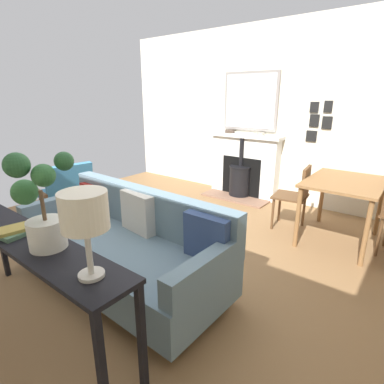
{
  "coord_description": "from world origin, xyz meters",
  "views": [
    {
      "loc": [
        2.23,
        2.35,
        1.66
      ],
      "look_at": [
        -0.44,
        0.27,
        0.58
      ],
      "focal_mm": 28.29,
      "sensor_mm": 36.0,
      "label": 1
    }
  ],
  "objects_px": {
    "table_lamp_far_end": "(84,214)",
    "potted_plant": "(40,204)",
    "armchair_accent": "(67,189)",
    "console_table": "(30,249)",
    "mantel_bowl_near": "(230,131)",
    "fireplace": "(243,169)",
    "dining_table": "(344,189)",
    "dining_chair_near_fireplace": "(297,193)",
    "sofa": "(125,246)",
    "mantel_bowl_far": "(261,134)",
    "ottoman": "(166,221)",
    "book_stack": "(19,230)"
  },
  "relations": [
    {
      "from": "mantel_bowl_far",
      "to": "ottoman",
      "type": "xyz_separation_m",
      "value": [
        2.09,
        -0.15,
        -0.85
      ]
    },
    {
      "from": "console_table",
      "to": "dining_chair_near_fireplace",
      "type": "height_order",
      "value": "dining_chair_near_fireplace"
    },
    {
      "from": "table_lamp_far_end",
      "to": "ottoman",
      "type": "bearing_deg",
      "value": -148.85
    },
    {
      "from": "mantel_bowl_near",
      "to": "ottoman",
      "type": "bearing_deg",
      "value": 11.45
    },
    {
      "from": "fireplace",
      "to": "book_stack",
      "type": "xyz_separation_m",
      "value": [
        3.72,
        0.27,
        0.3
      ]
    },
    {
      "from": "potted_plant",
      "to": "table_lamp_far_end",
      "type": "bearing_deg",
      "value": 88.38
    },
    {
      "from": "table_lamp_far_end",
      "to": "fireplace",
      "type": "bearing_deg",
      "value": -163.29
    },
    {
      "from": "dining_table",
      "to": "dining_chair_near_fireplace",
      "type": "bearing_deg",
      "value": -91.08
    },
    {
      "from": "console_table",
      "to": "dining_table",
      "type": "relative_size",
      "value": 1.91
    },
    {
      "from": "fireplace",
      "to": "book_stack",
      "type": "distance_m",
      "value": 3.74
    },
    {
      "from": "sofa",
      "to": "potted_plant",
      "type": "height_order",
      "value": "potted_plant"
    },
    {
      "from": "sofa",
      "to": "book_stack",
      "type": "distance_m",
      "value": 0.91
    },
    {
      "from": "ottoman",
      "to": "dining_table",
      "type": "relative_size",
      "value": 0.76
    },
    {
      "from": "armchair_accent",
      "to": "dining_chair_near_fireplace",
      "type": "xyz_separation_m",
      "value": [
        -1.63,
        2.57,
        0.04
      ]
    },
    {
      "from": "fireplace",
      "to": "mantel_bowl_far",
      "type": "bearing_deg",
      "value": 96.45
    },
    {
      "from": "dining_chair_near_fireplace",
      "to": "potted_plant",
      "type": "bearing_deg",
      "value": -11.69
    },
    {
      "from": "ottoman",
      "to": "potted_plant",
      "type": "distance_m",
      "value": 1.91
    },
    {
      "from": "mantel_bowl_far",
      "to": "dining_chair_near_fireplace",
      "type": "relative_size",
      "value": 0.15
    },
    {
      "from": "console_table",
      "to": "dining_table",
      "type": "xyz_separation_m",
      "value": [
        -2.88,
        1.36,
        -0.01
      ]
    },
    {
      "from": "mantel_bowl_near",
      "to": "dining_chair_near_fireplace",
      "type": "relative_size",
      "value": 0.2
    },
    {
      "from": "console_table",
      "to": "potted_plant",
      "type": "distance_m",
      "value": 0.45
    },
    {
      "from": "armchair_accent",
      "to": "table_lamp_far_end",
      "type": "bearing_deg",
      "value": 62.79
    },
    {
      "from": "fireplace",
      "to": "console_table",
      "type": "distance_m",
      "value": 3.75
    },
    {
      "from": "mantel_bowl_near",
      "to": "armchair_accent",
      "type": "distance_m",
      "value": 2.76
    },
    {
      "from": "book_stack",
      "to": "potted_plant",
      "type": "bearing_deg",
      "value": 91.95
    },
    {
      "from": "fireplace",
      "to": "armchair_accent",
      "type": "height_order",
      "value": "fireplace"
    },
    {
      "from": "table_lamp_far_end",
      "to": "dining_table",
      "type": "bearing_deg",
      "value": 167.67
    },
    {
      "from": "sofa",
      "to": "potted_plant",
      "type": "xyz_separation_m",
      "value": [
        0.79,
        0.23,
        0.69
      ]
    },
    {
      "from": "mantel_bowl_far",
      "to": "ottoman",
      "type": "relative_size",
      "value": 0.16
    },
    {
      "from": "sofa",
      "to": "console_table",
      "type": "bearing_deg",
      "value": -0.4
    },
    {
      "from": "armchair_accent",
      "to": "potted_plant",
      "type": "height_order",
      "value": "potted_plant"
    },
    {
      "from": "mantel_bowl_far",
      "to": "fireplace",
      "type": "bearing_deg",
      "value": -83.55
    },
    {
      "from": "armchair_accent",
      "to": "console_table",
      "type": "xyz_separation_m",
      "value": [
        1.27,
        1.74,
        0.2
      ]
    },
    {
      "from": "console_table",
      "to": "table_lamp_far_end",
      "type": "distance_m",
      "value": 0.86
    },
    {
      "from": "mantel_bowl_near",
      "to": "ottoman",
      "type": "xyz_separation_m",
      "value": [
        2.09,
        0.42,
        -0.85
      ]
    },
    {
      "from": "mantel_bowl_near",
      "to": "ottoman",
      "type": "distance_m",
      "value": 2.3
    },
    {
      "from": "mantel_bowl_near",
      "to": "armchair_accent",
      "type": "relative_size",
      "value": 0.2
    },
    {
      "from": "ottoman",
      "to": "table_lamp_far_end",
      "type": "relative_size",
      "value": 1.65
    },
    {
      "from": "table_lamp_far_end",
      "to": "dining_table",
      "type": "xyz_separation_m",
      "value": [
        -2.88,
        0.63,
        -0.45
      ]
    },
    {
      "from": "sofa",
      "to": "table_lamp_far_end",
      "type": "xyz_separation_m",
      "value": [
        0.8,
        0.73,
        0.75
      ]
    },
    {
      "from": "fireplace",
      "to": "sofa",
      "type": "height_order",
      "value": "fireplace"
    },
    {
      "from": "fireplace",
      "to": "potted_plant",
      "type": "height_order",
      "value": "potted_plant"
    },
    {
      "from": "table_lamp_far_end",
      "to": "potted_plant",
      "type": "xyz_separation_m",
      "value": [
        -0.01,
        -0.5,
        -0.06
      ]
    },
    {
      "from": "armchair_accent",
      "to": "book_stack",
      "type": "xyz_separation_m",
      "value": [
        1.27,
        1.62,
        0.31
      ]
    },
    {
      "from": "sofa",
      "to": "book_stack",
      "type": "relative_size",
      "value": 7.25
    },
    {
      "from": "mantel_bowl_far",
      "to": "table_lamp_far_end",
      "type": "xyz_separation_m",
      "value": [
        3.75,
        0.85,
        0.02
      ]
    },
    {
      "from": "mantel_bowl_near",
      "to": "table_lamp_far_end",
      "type": "bearing_deg",
      "value": 20.85
    },
    {
      "from": "mantel_bowl_near",
      "to": "armchair_accent",
      "type": "height_order",
      "value": "mantel_bowl_near"
    },
    {
      "from": "mantel_bowl_far",
      "to": "dining_chair_near_fireplace",
      "type": "height_order",
      "value": "mantel_bowl_far"
    },
    {
      "from": "fireplace",
      "to": "mantel_bowl_far",
      "type": "xyz_separation_m",
      "value": [
        -0.03,
        0.27,
        0.62
      ]
    }
  ]
}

